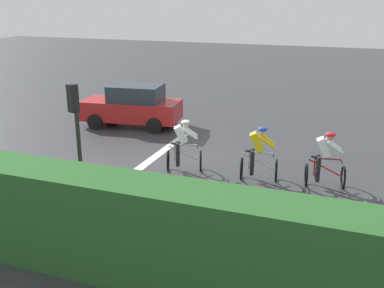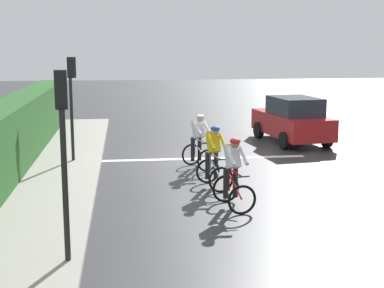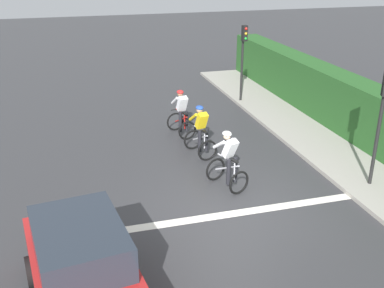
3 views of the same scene
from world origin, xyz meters
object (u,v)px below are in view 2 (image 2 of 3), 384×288
cyclist_mid (199,142)px  traffic_light_near_crossing (72,93)px  car_red (292,120)px  traffic_light_far_junction (63,138)px  cyclist_lead (233,174)px  cyclist_second (214,158)px

cyclist_mid → traffic_light_near_crossing: 4.24m
car_red → traffic_light_far_junction: traffic_light_far_junction is taller
cyclist_mid → car_red: (-4.13, -3.93, 0.08)m
cyclist_lead → car_red: 9.03m
cyclist_second → car_red: 7.46m
traffic_light_near_crossing → car_red: bearing=-160.6°
traffic_light_far_junction → cyclist_second: bearing=-124.3°
cyclist_second → traffic_light_near_crossing: (3.91, -3.48, 1.43)m
cyclist_mid → traffic_light_far_junction: bearing=65.8°
cyclist_second → car_red: bearing=-122.8°
traffic_light_near_crossing → cyclist_lead: bearing=127.2°
cyclist_lead → car_red: car_red is taller
cyclist_second → car_red: size_ratio=0.39×
traffic_light_near_crossing → traffic_light_far_junction: bearing=94.0°
car_red → traffic_light_near_crossing: (7.95, 2.80, 1.35)m
cyclist_lead → cyclist_mid: same height
car_red → traffic_light_near_crossing: traffic_light_near_crossing is taller
cyclist_second → cyclist_mid: (0.09, -2.34, 0.00)m
cyclist_mid → car_red: bearing=-136.4°
traffic_light_near_crossing → traffic_light_far_junction: same height
cyclist_lead → car_red: size_ratio=0.39×
cyclist_mid → car_red: 5.70m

